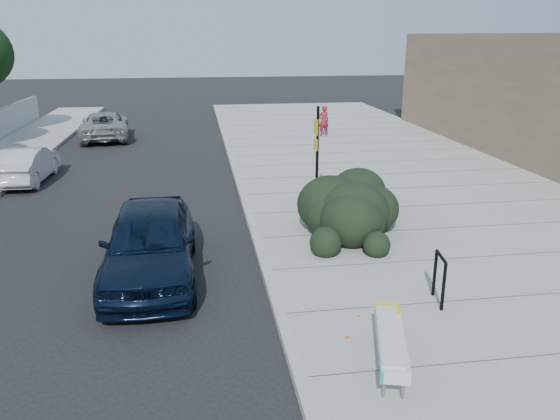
{
  "coord_description": "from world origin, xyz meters",
  "views": [
    {
      "loc": [
        -1.38,
        -10.93,
        5.09
      ],
      "look_at": [
        0.54,
        1.62,
        1.0
      ],
      "focal_mm": 35.0,
      "sensor_mm": 36.0,
      "label": 1
    }
  ],
  "objects": [
    {
      "name": "ground",
      "position": [
        0.0,
        0.0,
        0.0
      ],
      "size": [
        120.0,
        120.0,
        0.0
      ],
      "primitive_type": "plane",
      "color": "black",
      "rests_on": "ground"
    },
    {
      "name": "sidewalk_near",
      "position": [
        5.6,
        5.0,
        0.07
      ],
      "size": [
        11.2,
        50.0,
        0.15
      ],
      "primitive_type": "cube",
      "color": "gray",
      "rests_on": "ground"
    },
    {
      "name": "wagon_silver",
      "position": [
        -7.5,
        9.39,
        0.64
      ],
      "size": [
        1.48,
        3.93,
        1.28
      ],
      "primitive_type": "imported",
      "rotation": [
        0.0,
        0.0,
        3.11
      ],
      "color": "silver",
      "rests_on": "ground"
    },
    {
      "name": "pedestrian",
      "position": [
        5.0,
        16.19,
        0.91
      ],
      "size": [
        0.61,
        0.45,
        1.52
      ],
      "primitive_type": "imported",
      "rotation": [
        0.0,
        0.0,
        3.31
      ],
      "color": "maroon",
      "rests_on": "sidewalk_near"
    },
    {
      "name": "suv_silver",
      "position": [
        -6.03,
        17.8,
        0.69
      ],
      "size": [
        2.87,
        5.22,
        1.39
      ],
      "primitive_type": "imported",
      "rotation": [
        0.0,
        0.0,
        3.26
      ],
      "color": "gray",
      "rests_on": "ground"
    },
    {
      "name": "bench",
      "position": [
        1.4,
        -3.93,
        0.63
      ],
      "size": [
        0.95,
        2.05,
        0.61
      ],
      "rotation": [
        0.0,
        0.0,
        -0.27
      ],
      "color": "gray",
      "rests_on": "sidewalk_near"
    },
    {
      "name": "curb_near",
      "position": [
        0.0,
        5.0,
        0.08
      ],
      "size": [
        0.22,
        50.0,
        0.17
      ],
      "primitive_type": "cube",
      "color": "#9E9E99",
      "rests_on": "ground"
    },
    {
      "name": "sedan_navy",
      "position": [
        -2.5,
        0.36,
        0.82
      ],
      "size": [
        1.97,
        4.82,
        1.64
      ],
      "primitive_type": "imported",
      "rotation": [
        0.0,
        0.0,
        0.01
      ],
      "color": "black",
      "rests_on": "ground"
    },
    {
      "name": "bike_rack",
      "position": [
        3.06,
        -2.0,
        0.74
      ],
      "size": [
        0.16,
        0.67,
        0.98
      ],
      "rotation": [
        0.0,
        0.0,
        -0.16
      ],
      "color": "black",
      "rests_on": "sidewalk_near"
    },
    {
      "name": "hedge",
      "position": [
        2.43,
        2.5,
        0.95
      ],
      "size": [
        2.75,
        4.56,
        1.61
      ],
      "primitive_type": "ellipsoid",
      "rotation": [
        0.0,
        0.0,
        -0.15
      ],
      "color": "black",
      "rests_on": "sidewalk_near"
    },
    {
      "name": "sign_post",
      "position": [
        2.18,
        5.0,
        1.79
      ],
      "size": [
        0.12,
        0.34,
        2.92
      ],
      "rotation": [
        0.0,
        0.0,
        0.08
      ],
      "color": "black",
      "rests_on": "sidewalk_near"
    }
  ]
}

